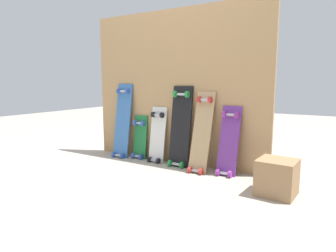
% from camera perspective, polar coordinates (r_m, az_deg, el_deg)
% --- Properties ---
extents(ground_plane, '(12.00, 12.00, 0.00)m').
position_cam_1_polar(ground_plane, '(3.30, 0.64, -7.14)').
color(ground_plane, '#A89E8E').
extents(plywood_wall_panel, '(2.09, 0.04, 1.65)m').
position_cam_1_polar(plywood_wall_panel, '(3.23, 1.30, 7.34)').
color(plywood_wall_panel, tan).
rests_on(plywood_wall_panel, ground).
extents(skateboard_blue, '(0.21, 0.21, 0.93)m').
position_cam_1_polar(skateboard_blue, '(3.56, -8.77, 0.49)').
color(skateboard_blue, '#386BAD').
rests_on(skateboard_blue, ground).
extents(skateboard_green, '(0.17, 0.14, 0.56)m').
position_cam_1_polar(skateboard_green, '(3.48, -5.46, -2.63)').
color(skateboard_green, '#1E7238').
rests_on(skateboard_green, ground).
extents(skateboard_white, '(0.19, 0.17, 0.68)m').
position_cam_1_polar(skateboard_white, '(3.31, -2.08, -2.22)').
color(skateboard_white, silver).
rests_on(skateboard_white, ground).
extents(skateboard_black, '(0.23, 0.20, 0.91)m').
position_cam_1_polar(skateboard_black, '(3.13, 2.35, -0.64)').
color(skateboard_black, black).
rests_on(skateboard_black, ground).
extents(skateboard_natural, '(0.19, 0.29, 0.86)m').
position_cam_1_polar(skateboard_natural, '(2.96, 6.42, -1.76)').
color(skateboard_natural, tan).
rests_on(skateboard_natural, ground).
extents(skateboard_purple, '(0.19, 0.23, 0.72)m').
position_cam_1_polar(skateboard_purple, '(2.90, 11.53, -3.41)').
color(skateboard_purple, '#6B338C').
rests_on(skateboard_purple, ground).
extents(wooden_crate, '(0.30, 0.30, 0.29)m').
position_cam_1_polar(wooden_crate, '(2.52, 20.20, -9.24)').
color(wooden_crate, '#99724C').
rests_on(wooden_crate, ground).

